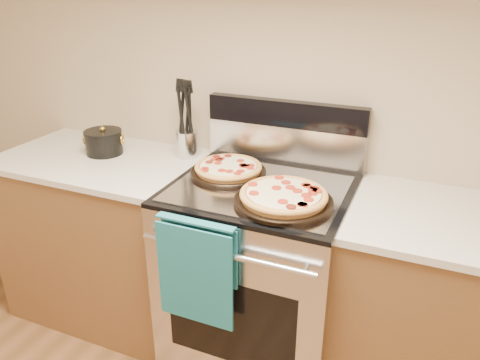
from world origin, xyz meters
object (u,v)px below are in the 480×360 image
at_px(range_body, 259,278).
at_px(saucepan, 104,143).
at_px(pepperoni_pizza_back, 228,169).
at_px(utensil_crock, 187,144).
at_px(pepperoni_pizza_front, 284,197).

height_order(range_body, saucepan, saucepan).
height_order(pepperoni_pizza_back, utensil_crock, utensil_crock).
relative_size(pepperoni_pizza_back, utensil_crock, 2.53).
distance_m(pepperoni_pizza_back, utensil_crock, 0.34).
bearing_deg(range_body, pepperoni_pizza_front, -42.72).
bearing_deg(saucepan, utensil_crock, 17.47).
relative_size(pepperoni_pizza_front, utensil_crock, 2.88).
relative_size(range_body, pepperoni_pizza_front, 2.35).
distance_m(pepperoni_pizza_front, saucepan, 1.05).
distance_m(pepperoni_pizza_back, saucepan, 0.71).
xyz_separation_m(pepperoni_pizza_back, utensil_crock, (-0.30, 0.16, 0.03)).
distance_m(range_body, pepperoni_pizza_back, 0.53).
bearing_deg(pepperoni_pizza_back, pepperoni_pizza_front, -30.18).
bearing_deg(pepperoni_pizza_front, saucepan, 167.95).
bearing_deg(range_body, pepperoni_pizza_back, 162.55).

